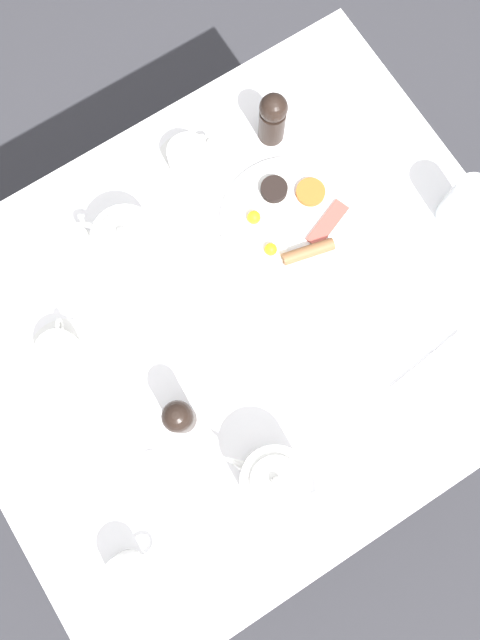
% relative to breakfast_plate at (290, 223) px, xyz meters
% --- Properties ---
extents(ground_plane, '(8.00, 8.00, 0.00)m').
position_rel_breakfast_plate_xyz_m(ground_plane, '(-0.18, -0.11, -0.78)').
color(ground_plane, '#333338').
extents(table, '(1.08, 0.91, 0.77)m').
position_rel_breakfast_plate_xyz_m(table, '(-0.18, -0.11, -0.09)').
color(table, white).
rests_on(table, ground_plane).
extents(breakfast_plate, '(0.27, 0.27, 0.04)m').
position_rel_breakfast_plate_xyz_m(breakfast_plate, '(0.00, 0.00, 0.00)').
color(breakfast_plate, white).
rests_on(breakfast_plate, table).
extents(teapot_near, '(0.13, 0.18, 0.13)m').
position_rel_breakfast_plate_xyz_m(teapot_near, '(-0.29, -0.39, 0.04)').
color(teapot_near, white).
rests_on(teapot_near, table).
extents(teapot_far, '(0.14, 0.17, 0.13)m').
position_rel_breakfast_plate_xyz_m(teapot_far, '(-0.29, 0.11, 0.04)').
color(teapot_far, white).
rests_on(teapot_far, table).
extents(teacup_with_saucer_left, '(0.14, 0.14, 0.06)m').
position_rel_breakfast_plate_xyz_m(teacup_with_saucer_left, '(-0.10, 0.21, 0.02)').
color(teacup_with_saucer_left, white).
rests_on(teacup_with_saucer_left, table).
extents(teacup_with_saucer_right, '(0.14, 0.14, 0.06)m').
position_rel_breakfast_plate_xyz_m(teacup_with_saucer_right, '(-0.49, 0.01, 0.02)').
color(teacup_with_saucer_right, white).
rests_on(teacup_with_saucer_right, table).
extents(water_glass_short, '(0.07, 0.07, 0.12)m').
position_rel_breakfast_plate_xyz_m(water_glass_short, '(0.28, -0.15, 0.05)').
color(water_glass_short, white).
rests_on(water_glass_short, table).
extents(creamer_jug, '(0.09, 0.07, 0.07)m').
position_rel_breakfast_plate_xyz_m(creamer_jug, '(-0.58, -0.38, 0.03)').
color(creamer_jug, white).
rests_on(creamer_jug, table).
extents(pepper_grinder, '(0.05, 0.05, 0.13)m').
position_rel_breakfast_plate_xyz_m(pepper_grinder, '(-0.37, -0.21, 0.06)').
color(pepper_grinder, black).
rests_on(pepper_grinder, table).
extents(salt_grinder, '(0.05, 0.05, 0.13)m').
position_rel_breakfast_plate_xyz_m(salt_grinder, '(0.07, 0.18, 0.06)').
color(salt_grinder, black).
rests_on(salt_grinder, table).
extents(napkin_folded, '(0.18, 0.13, 0.01)m').
position_rel_breakfast_plate_xyz_m(napkin_folded, '(0.07, -0.41, -0.00)').
color(napkin_folded, white).
rests_on(napkin_folded, table).
extents(fork_by_plate, '(0.03, 0.18, 0.00)m').
position_rel_breakfast_plate_xyz_m(fork_by_plate, '(-0.13, -0.22, -0.01)').
color(fork_by_plate, silver).
rests_on(fork_by_plate, table).
extents(knife_by_plate, '(0.15, 0.16, 0.00)m').
position_rel_breakfast_plate_xyz_m(knife_by_plate, '(-0.52, 0.20, -0.01)').
color(knife_by_plate, silver).
rests_on(knife_by_plate, table).
extents(spoon_for_tea, '(0.06, 0.14, 0.00)m').
position_rel_breakfast_plate_xyz_m(spoon_for_tea, '(-0.48, -0.29, -0.01)').
color(spoon_for_tea, silver).
rests_on(spoon_for_tea, table).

